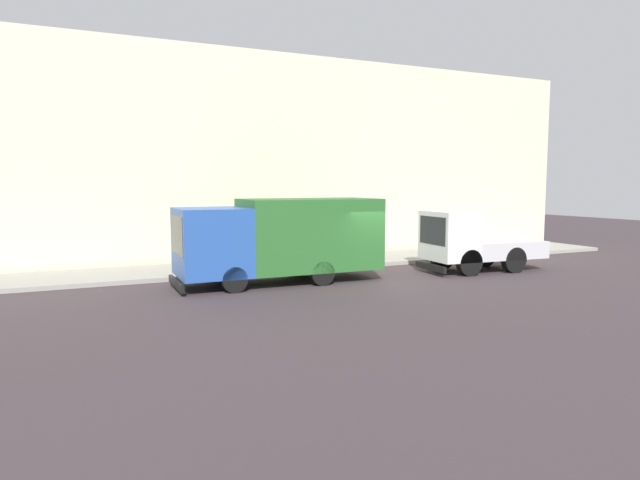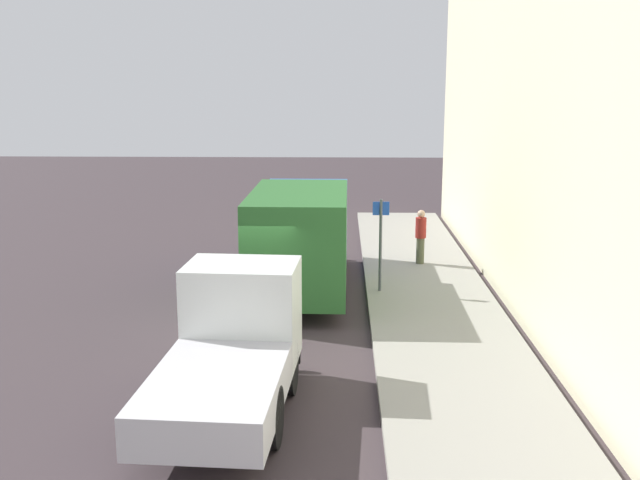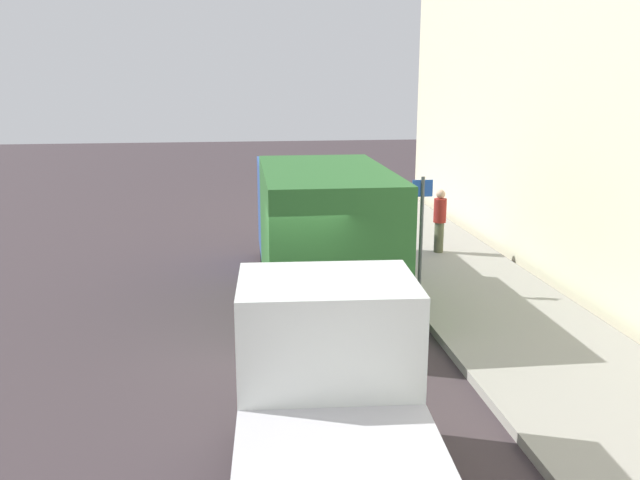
% 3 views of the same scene
% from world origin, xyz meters
% --- Properties ---
extents(ground, '(80.00, 80.00, 0.00)m').
position_xyz_m(ground, '(0.00, 0.00, 0.00)').
color(ground, '#3A3034').
extents(sidewalk, '(3.34, 30.00, 0.16)m').
position_xyz_m(sidewalk, '(4.67, 0.00, 0.08)').
color(sidewalk, gray).
rests_on(sidewalk, ground).
extents(building_facade, '(0.50, 30.00, 9.27)m').
position_xyz_m(building_facade, '(6.84, 0.00, 4.64)').
color(building_facade, beige).
rests_on(building_facade, ground).
extents(large_utility_truck, '(2.54, 7.21, 2.94)m').
position_xyz_m(large_utility_truck, '(1.21, 3.31, 1.61)').
color(large_utility_truck, '#2651A4').
rests_on(large_utility_truck, ground).
extents(small_flatbed_truck, '(2.35, 5.05, 2.41)m').
position_xyz_m(small_flatbed_truck, '(0.39, -4.41, 1.13)').
color(small_flatbed_truck, silver).
rests_on(small_flatbed_truck, ground).
extents(pedestrian_walking, '(0.45, 0.45, 1.68)m').
position_xyz_m(pedestrian_walking, '(4.76, 5.92, 1.06)').
color(pedestrian_walking, '#52553B').
rests_on(pedestrian_walking, sidewalk).
extents(street_sign_post, '(0.44, 0.08, 2.51)m').
position_xyz_m(street_sign_post, '(3.35, 2.80, 1.64)').
color(street_sign_post, '#4C5156').
rests_on(street_sign_post, sidewalk).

